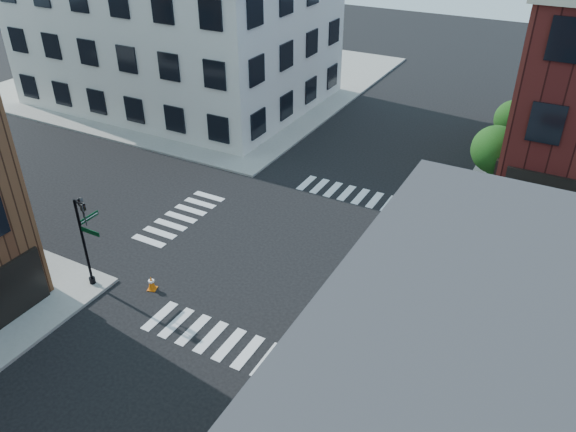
{
  "coord_description": "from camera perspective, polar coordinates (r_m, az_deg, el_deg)",
  "views": [
    {
      "loc": [
        11.02,
        -20.55,
        16.33
      ],
      "look_at": [
        0.15,
        -0.61,
        2.5
      ],
      "focal_mm": 35.0,
      "sensor_mm": 36.0,
      "label": 1
    }
  ],
  "objects": [
    {
      "name": "ground",
      "position": [
        28.47,
        0.34,
        -3.66
      ],
      "size": [
        120.0,
        120.0,
        0.0
      ],
      "primitive_type": "plane",
      "color": "black",
      "rests_on": "ground"
    },
    {
      "name": "sidewalk_nw",
      "position": [
        54.92,
        -8.86,
        13.76
      ],
      "size": [
        30.0,
        30.0,
        0.15
      ],
      "primitive_type": "cube",
      "color": "gray",
      "rests_on": "ground"
    },
    {
      "name": "building_nw",
      "position": [
        48.52,
        -11.05,
        17.9
      ],
      "size": [
        22.0,
        16.0,
        11.0
      ],
      "primitive_type": "cube",
      "color": "silver",
      "rests_on": "ground"
    },
    {
      "name": "tree_near",
      "position": [
        33.43,
        20.39,
        6.1
      ],
      "size": [
        2.69,
        2.69,
        4.49
      ],
      "color": "black",
      "rests_on": "ground"
    },
    {
      "name": "tree_far",
      "position": [
        39.08,
        21.98,
        8.9
      ],
      "size": [
        2.43,
        2.43,
        4.07
      ],
      "color": "black",
      "rests_on": "ground"
    },
    {
      "name": "signal_pole",
      "position": [
        26.24,
        -19.91,
        -1.64
      ],
      "size": [
        1.29,
        1.24,
        4.6
      ],
      "color": "black",
      "rests_on": "ground"
    },
    {
      "name": "box_truck",
      "position": [
        21.35,
        16.96,
        -12.65
      ],
      "size": [
        8.41,
        2.69,
        3.79
      ],
      "rotation": [
        0.0,
        0.0,
        -0.01
      ],
      "color": "white",
      "rests_on": "ground"
    },
    {
      "name": "traffic_cone",
      "position": [
        26.6,
        -13.7,
        -6.64
      ],
      "size": [
        0.5,
        0.5,
        0.72
      ],
      "rotation": [
        0.0,
        0.0,
        0.34
      ],
      "color": "orange",
      "rests_on": "ground"
    }
  ]
}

